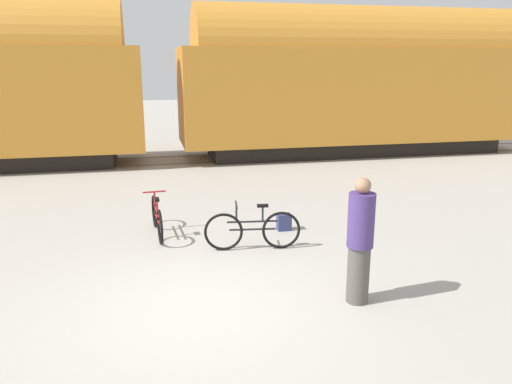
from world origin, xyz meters
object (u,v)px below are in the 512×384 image
at_px(freight_train, 161,80).
at_px(backpack, 284,222).
at_px(bicycle_black, 252,230).
at_px(bicycle_maroon, 157,218).
at_px(person_in_purple, 360,241).

relative_size(freight_train, backpack, 78.94).
bearing_deg(backpack, bicycle_black, -132.79).
distance_m(bicycle_maroon, bicycle_black, 2.06).
distance_m(bicycle_black, backpack, 1.28).
xyz_separation_m(freight_train, backpack, (2.07, -8.04, -2.58)).
bearing_deg(bicycle_maroon, person_in_purple, -52.46).
distance_m(freight_train, person_in_purple, 11.66).
bearing_deg(person_in_purple, bicycle_black, 173.49).
bearing_deg(person_in_purple, bicycle_maroon, -172.90).
bearing_deg(freight_train, bicycle_maroon, -93.43).
relative_size(bicycle_black, backpack, 5.16).
height_order(person_in_purple, backpack, person_in_purple).
bearing_deg(person_in_purple, freight_train, 160.81).
relative_size(person_in_purple, backpack, 5.37).
relative_size(freight_train, bicycle_black, 15.29).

